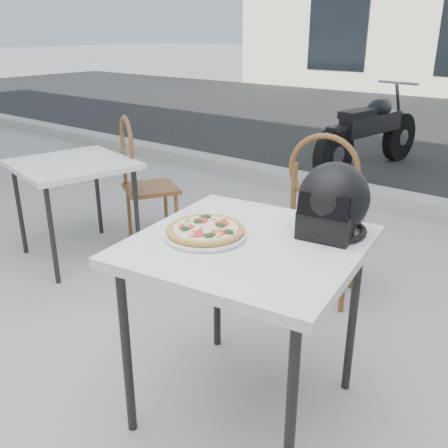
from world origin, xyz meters
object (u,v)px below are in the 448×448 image
Objects in this scene: plate at (205,235)px; helmet at (333,203)px; cafe_table_side at (73,171)px; cafe_chair_side at (141,174)px; cafe_table_main at (247,258)px; pizza at (205,229)px; motorcycle at (370,133)px; cafe_chair_main at (324,210)px.

plate is 0.50m from helmet.
plate reaches higher than cafe_table_side.
plate is 0.46× the size of cafe_table_side.
cafe_table_side is at bearing 164.17° from helmet.
cafe_chair_side is (-1.86, 0.71, -0.37)m from helmet.
cafe_table_main is 0.19m from pizza.
motorcycle is at bearing 106.66° from cafe_table_main.
helmet is 2.06m from cafe_table_side.
cafe_table_side is (-1.67, 0.58, -0.18)m from pizza.
cafe_chair_side reaches higher than cafe_table_main.
cafe_table_main is 4.15m from motorcycle.
cafe_table_main is at bearing -136.95° from helmet.
cafe_chair_side is at bearing 70.00° from cafe_table_side.
cafe_chair_main is (-0.40, 0.75, -0.33)m from helmet.
helmet is at bearing 43.28° from pizza.
plate is 1.78m from cafe_table_side.
cafe_chair_side is at bearing -90.24° from motorcycle.
motorcycle is (0.63, 3.46, -0.20)m from cafe_table_side.
cafe_table_side is (-1.82, 0.51, -0.08)m from cafe_table_main.
cafe_table_main is 2.91× the size of helmet.
pizza reaches higher than cafe_table_side.
motorcycle reaches higher than cafe_table_side.
cafe_chair_side is (-1.46, -0.04, -0.03)m from cafe_chair_main.
plate is at bearing 175.01° from cafe_chair_side.
pizza is 1.85m from cafe_chair_side.
cafe_chair_side is (-1.51, 1.04, -0.28)m from pizza.
pizza is at bearing -154.22° from cafe_table_main.
cafe_chair_main is at bearing 92.80° from plate.
pizza is 1.78m from cafe_table_side.
motorcycle is (-0.99, 2.96, -0.15)m from cafe_chair_main.
cafe_table_main is 2.55× the size of pizza.
helmet is 0.31× the size of cafe_chair_main.
cafe_table_main is at bearing 25.78° from pizza.
cafe_table_main is 0.97× the size of cafe_chair_side.
cafe_chair_main is 3.13m from motorcycle.
cafe_table_side is 0.49m from cafe_chair_side.
cafe_table_side is (-1.67, 0.58, -0.16)m from plate.
helmet reaches higher than motorcycle.
plate is 1.10m from cafe_chair_main.
cafe_chair_main is 1.19× the size of cafe_table_side.
cafe_table_side is (-1.62, -0.49, 0.06)m from cafe_chair_main.
motorcycle reaches higher than cafe_table_main.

